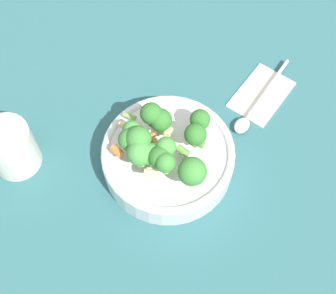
{
  "coord_description": "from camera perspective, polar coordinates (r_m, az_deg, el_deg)",
  "views": [
    {
      "loc": [
        0.04,
        0.37,
        0.74
      ],
      "look_at": [
        0.0,
        0.0,
        0.06
      ],
      "focal_mm": 50.0,
      "sensor_mm": 36.0,
      "label": 1
    }
  ],
  "objects": [
    {
      "name": "ground_plane",
      "position": [
        0.83,
        -0.0,
        -2.14
      ],
      "size": [
        3.0,
        3.0,
        0.0
      ],
      "primitive_type": "plane",
      "color": "#2D6066"
    },
    {
      "name": "bowl",
      "position": [
        0.8,
        -0.0,
        -1.2
      ],
      "size": [
        0.23,
        0.23,
        0.05
      ],
      "color": "silver",
      "rests_on": "ground_plane"
    },
    {
      "name": "pasta_salad",
      "position": [
        0.74,
        -0.93,
        0.42
      ],
      "size": [
        0.17,
        0.16,
        0.07
      ],
      "color": "#8CB766",
      "rests_on": "bowl"
    },
    {
      "name": "cup",
      "position": [
        0.83,
        -18.63,
        -0.03
      ],
      "size": [
        0.08,
        0.08,
        0.1
      ],
      "color": "silver",
      "rests_on": "ground_plane"
    },
    {
      "name": "napkin",
      "position": [
        0.92,
        11.33,
        6.35
      ],
      "size": [
        0.15,
        0.15,
        0.01
      ],
      "color": "white",
      "rests_on": "ground_plane"
    },
    {
      "name": "spoon",
      "position": [
        0.89,
        10.45,
        4.69
      ],
      "size": [
        0.14,
        0.16,
        0.01
      ],
      "rotation": [
        0.0,
        0.0,
        13.43
      ],
      "color": "silver",
      "rests_on": "napkin"
    }
  ]
}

